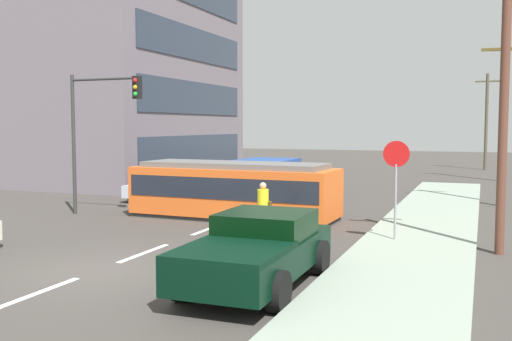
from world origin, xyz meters
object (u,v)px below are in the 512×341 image
pickup_truck_parked (258,250)px  utility_pole_mid (502,117)px  stop_sign (396,169)px  utility_pole_distant (486,120)px  traffic_light_mast (99,117)px  streetcar_tram (234,189)px  utility_pole_far (503,108)px  parked_sedan_mid (163,186)px  pedestrian_crossing (263,205)px  city_bus (259,178)px  utility_pole_near (504,87)px

pickup_truck_parked → utility_pole_mid: (5.14, 15.60, 3.03)m
stop_sign → utility_pole_mid: bearing=73.0°
utility_pole_distant → traffic_light_mast: bearing=-114.5°
streetcar_tram → traffic_light_mast: (-5.05, -1.30, 2.71)m
stop_sign → utility_pole_far: 22.44m
streetcar_tram → parked_sedan_mid: (-5.36, 3.96, -0.46)m
pedestrian_crossing → stop_sign: size_ratio=0.58×
utility_pole_far → traffic_light_mast: bearing=-125.5°
pedestrian_crossing → utility_pole_far: 23.62m
streetcar_tram → parked_sedan_mid: bearing=143.5°
traffic_light_mast → utility_pole_far: (14.75, 20.70, 0.75)m
pedestrian_crossing → pickup_truck_parked: bearing=-70.4°
city_bus → stop_sign: bearing=-46.9°
pickup_truck_parked → utility_pole_distant: 37.79m
city_bus → parked_sedan_mid: 4.53m
traffic_light_mast → parked_sedan_mid: bearing=93.3°
pickup_truck_parked → traffic_light_mast: bearing=142.8°
stop_sign → utility_pole_near: 3.64m
utility_pole_near → utility_pole_far: size_ratio=0.99×
city_bus → traffic_light_mast: 8.08m
traffic_light_mast → utility_pole_far: size_ratio=0.62×
streetcar_tram → pedestrian_crossing: (2.18, -2.69, -0.14)m
pedestrian_crossing → pickup_truck_parked: pedestrian_crossing is taller
city_bus → parked_sedan_mid: size_ratio=1.26×
utility_pole_far → utility_pole_distant: (-0.92, 9.67, -0.62)m
streetcar_tram → utility_pole_distant: utility_pole_distant is taller
stop_sign → utility_pole_mid: utility_pole_mid is taller
utility_pole_mid → utility_pole_far: (0.38, 12.11, 0.71)m
stop_sign → pedestrian_crossing: bearing=-179.4°
city_bus → parked_sedan_mid: city_bus is taller
utility_pole_mid → utility_pole_far: bearing=88.2°
utility_pole_near → utility_pole_distant: (-0.32, 32.08, -0.56)m
stop_sign → utility_pole_distant: (2.50, 31.72, 1.72)m
streetcar_tram → utility_pole_distant: 30.50m
pedestrian_crossing → utility_pole_distant: utility_pole_distant is taller
city_bus → stop_sign: size_ratio=1.87×
city_bus → utility_pole_distant: bearing=67.8°
pedestrian_crossing → pickup_truck_parked: 5.96m
stop_sign → traffic_light_mast: size_ratio=0.53×
city_bus → utility_pole_distant: 26.01m
utility_pole_near → utility_pole_distant: utility_pole_near is taller
streetcar_tram → utility_pole_near: utility_pole_near is taller
city_bus → traffic_light_mast: traffic_light_mast is taller
streetcar_tram → traffic_light_mast: traffic_light_mast is taller
pickup_truck_parked → utility_pole_mid: size_ratio=0.69×
pedestrian_crossing → utility_pole_near: (6.92, -0.31, 3.53)m
pedestrian_crossing → stop_sign: (4.10, 0.04, 1.25)m
utility_pole_distant → pedestrian_crossing: bearing=-101.7°
pickup_truck_parked → utility_pole_near: size_ratio=0.58×
traffic_light_mast → stop_sign: bearing=-6.8°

